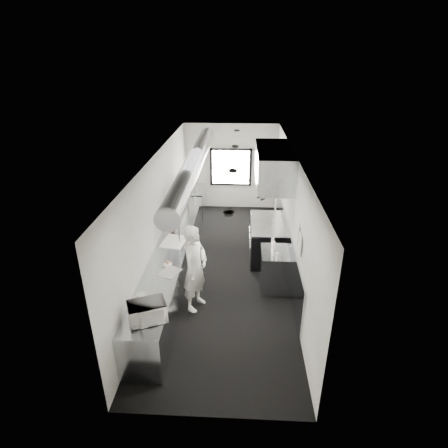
# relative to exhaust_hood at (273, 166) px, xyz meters

# --- Properties ---
(floor) EXTENTS (3.00, 8.00, 0.01)m
(floor) POSITION_rel_exhaust_hood_xyz_m (-1.10, -0.70, -2.39)
(floor) COLOR black
(floor) RESTS_ON ground
(ceiling) EXTENTS (3.00, 8.00, 0.01)m
(ceiling) POSITION_rel_exhaust_hood_xyz_m (-1.10, -0.70, 0.41)
(ceiling) COLOR silver
(ceiling) RESTS_ON wall_back
(wall_back) EXTENTS (3.00, 0.02, 2.80)m
(wall_back) POSITION_rel_exhaust_hood_xyz_m (-1.10, 3.30, -0.99)
(wall_back) COLOR silver
(wall_back) RESTS_ON floor
(wall_front) EXTENTS (3.00, 0.02, 2.80)m
(wall_front) POSITION_rel_exhaust_hood_xyz_m (-1.10, -4.70, -0.99)
(wall_front) COLOR silver
(wall_front) RESTS_ON floor
(wall_left) EXTENTS (0.02, 8.00, 2.80)m
(wall_left) POSITION_rel_exhaust_hood_xyz_m (-2.60, -0.70, -0.99)
(wall_left) COLOR silver
(wall_left) RESTS_ON floor
(wall_right) EXTENTS (0.02, 8.00, 2.80)m
(wall_right) POSITION_rel_exhaust_hood_xyz_m (0.40, -0.70, -0.99)
(wall_right) COLOR silver
(wall_right) RESTS_ON floor
(wall_cladding) EXTENTS (0.03, 5.50, 1.10)m
(wall_cladding) POSITION_rel_exhaust_hood_xyz_m (0.38, -0.40, -1.84)
(wall_cladding) COLOR #92989F
(wall_cladding) RESTS_ON wall_right
(hvac_duct) EXTENTS (0.40, 6.40, 0.40)m
(hvac_duct) POSITION_rel_exhaust_hood_xyz_m (-1.80, -0.30, 0.16)
(hvac_duct) COLOR gray
(hvac_duct) RESTS_ON ceiling
(service_window) EXTENTS (1.36, 0.05, 1.25)m
(service_window) POSITION_rel_exhaust_hood_xyz_m (-1.10, 3.26, -0.99)
(service_window) COLOR white
(service_window) RESTS_ON wall_back
(exhaust_hood) EXTENTS (0.81, 2.20, 0.88)m
(exhaust_hood) POSITION_rel_exhaust_hood_xyz_m (0.00, 0.00, 0.00)
(exhaust_hood) COLOR #92989F
(exhaust_hood) RESTS_ON ceiling
(prep_counter) EXTENTS (0.70, 6.00, 0.90)m
(prep_counter) POSITION_rel_exhaust_hood_xyz_m (-2.25, -1.20, -1.94)
(prep_counter) COLOR #92989F
(prep_counter) RESTS_ON floor
(pass_shelf) EXTENTS (0.45, 3.00, 0.68)m
(pass_shelf) POSITION_rel_exhaust_hood_xyz_m (-2.29, 0.30, -0.86)
(pass_shelf) COLOR #92989F
(pass_shelf) RESTS_ON prep_counter
(range) EXTENTS (0.88, 1.60, 0.94)m
(range) POSITION_rel_exhaust_hood_xyz_m (-0.06, 0.00, -1.92)
(range) COLOR black
(range) RESTS_ON floor
(bottle_station) EXTENTS (0.65, 0.80, 0.90)m
(bottle_station) POSITION_rel_exhaust_hood_xyz_m (0.05, -1.40, -1.94)
(bottle_station) COLOR #92989F
(bottle_station) RESTS_ON floor
(far_work_table) EXTENTS (0.70, 1.20, 0.90)m
(far_work_table) POSITION_rel_exhaust_hood_xyz_m (-2.25, 2.50, -1.94)
(far_work_table) COLOR #92989F
(far_work_table) RESTS_ON floor
(notice_sheet_a) EXTENTS (0.02, 0.28, 0.38)m
(notice_sheet_a) POSITION_rel_exhaust_hood_xyz_m (0.37, -1.90, -0.79)
(notice_sheet_a) COLOR silver
(notice_sheet_a) RESTS_ON wall_right
(notice_sheet_b) EXTENTS (0.02, 0.28, 0.38)m
(notice_sheet_b) POSITION_rel_exhaust_hood_xyz_m (0.37, -2.25, -0.84)
(notice_sheet_b) COLOR silver
(notice_sheet_b) RESTS_ON wall_right
(line_cook) EXTENTS (0.66, 0.78, 1.83)m
(line_cook) POSITION_rel_exhaust_hood_xyz_m (-1.61, -2.17, -1.48)
(line_cook) COLOR silver
(line_cook) RESTS_ON floor
(microwave) EXTENTS (0.65, 0.59, 0.32)m
(microwave) POSITION_rel_exhaust_hood_xyz_m (-2.17, -3.72, -1.33)
(microwave) COLOR white
(microwave) RESTS_ON prep_counter
(deli_tub_a) EXTENTS (0.17, 0.17, 0.11)m
(deli_tub_a) POSITION_rel_exhaust_hood_xyz_m (-2.38, -3.46, -1.44)
(deli_tub_a) COLOR #B6C4B4
(deli_tub_a) RESTS_ON prep_counter
(deli_tub_b) EXTENTS (0.19, 0.19, 0.11)m
(deli_tub_b) POSITION_rel_exhaust_hood_xyz_m (-2.41, -3.20, -1.44)
(deli_tub_b) COLOR #B6C4B4
(deli_tub_b) RESTS_ON prep_counter
(newspaper) EXTENTS (0.47, 0.51, 0.01)m
(newspaper) POSITION_rel_exhaust_hood_xyz_m (-2.08, -2.32, -1.49)
(newspaper) COLOR silver
(newspaper) RESTS_ON prep_counter
(small_plate) EXTENTS (0.21, 0.21, 0.01)m
(small_plate) POSITION_rel_exhaust_hood_xyz_m (-2.18, -2.04, -1.48)
(small_plate) COLOR white
(small_plate) RESTS_ON prep_counter
(pastry) EXTENTS (0.08, 0.08, 0.08)m
(pastry) POSITION_rel_exhaust_hood_xyz_m (-2.18, -2.04, -1.43)
(pastry) COLOR tan
(pastry) RESTS_ON small_plate
(cutting_board) EXTENTS (0.58, 0.71, 0.02)m
(cutting_board) POSITION_rel_exhaust_hood_xyz_m (-2.22, -1.06, -1.48)
(cutting_board) COLOR white
(cutting_board) RESTS_ON prep_counter
(knife_block) EXTENTS (0.15, 0.22, 0.22)m
(knife_block) POSITION_rel_exhaust_hood_xyz_m (-2.41, -0.25, -1.38)
(knife_block) COLOR #4E2B1B
(knife_block) RESTS_ON prep_counter
(plate_stack_a) EXTENTS (0.28, 0.28, 0.31)m
(plate_stack_a) POSITION_rel_exhaust_hood_xyz_m (-2.27, -0.52, -0.66)
(plate_stack_a) COLOR white
(plate_stack_a) RESTS_ON pass_shelf
(plate_stack_b) EXTENTS (0.30, 0.30, 0.30)m
(plate_stack_b) POSITION_rel_exhaust_hood_xyz_m (-2.32, 0.02, -0.67)
(plate_stack_b) COLOR white
(plate_stack_b) RESTS_ON pass_shelf
(plate_stack_c) EXTENTS (0.28, 0.28, 0.30)m
(plate_stack_c) POSITION_rel_exhaust_hood_xyz_m (-2.31, 0.42, -0.67)
(plate_stack_c) COLOR white
(plate_stack_c) RESTS_ON pass_shelf
(plate_stack_d) EXTENTS (0.26, 0.26, 0.36)m
(plate_stack_d) POSITION_rel_exhaust_hood_xyz_m (-2.30, 1.07, -0.64)
(plate_stack_d) COLOR white
(plate_stack_d) RESTS_ON pass_shelf
(squeeze_bottle_a) EXTENTS (0.07, 0.07, 0.18)m
(squeeze_bottle_a) POSITION_rel_exhaust_hood_xyz_m (0.03, -1.75, -1.40)
(squeeze_bottle_a) COLOR white
(squeeze_bottle_a) RESTS_ON bottle_station
(squeeze_bottle_b) EXTENTS (0.06, 0.06, 0.16)m
(squeeze_bottle_b) POSITION_rel_exhaust_hood_xyz_m (-0.04, -1.55, -1.41)
(squeeze_bottle_b) COLOR white
(squeeze_bottle_b) RESTS_ON bottle_station
(squeeze_bottle_c) EXTENTS (0.07, 0.07, 0.20)m
(squeeze_bottle_c) POSITION_rel_exhaust_hood_xyz_m (-0.02, -1.37, -1.39)
(squeeze_bottle_c) COLOR white
(squeeze_bottle_c) RESTS_ON bottle_station
(squeeze_bottle_d) EXTENTS (0.08, 0.08, 0.19)m
(squeeze_bottle_d) POSITION_rel_exhaust_hood_xyz_m (-0.01, -1.29, -1.40)
(squeeze_bottle_d) COLOR white
(squeeze_bottle_d) RESTS_ON bottle_station
(squeeze_bottle_e) EXTENTS (0.06, 0.06, 0.19)m
(squeeze_bottle_e) POSITION_rel_exhaust_hood_xyz_m (-0.02, -1.10, -1.40)
(squeeze_bottle_e) COLOR white
(squeeze_bottle_e) RESTS_ON bottle_station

